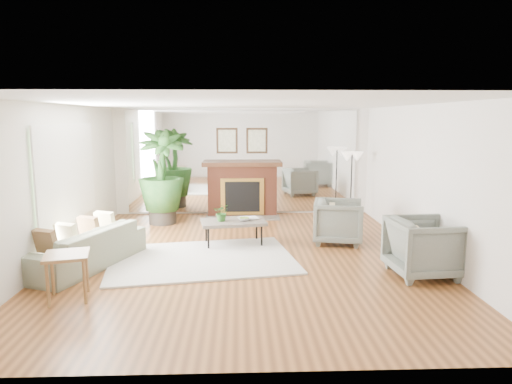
{
  "coord_description": "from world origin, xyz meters",
  "views": [
    {
      "loc": [
        -0.07,
        -7.3,
        2.27
      ],
      "look_at": [
        0.22,
        0.6,
        0.99
      ],
      "focal_mm": 32.0,
      "sensor_mm": 36.0,
      "label": 1
    }
  ],
  "objects_px": {
    "armchair_front": "(424,247)",
    "potted_ficus": "(161,174)",
    "armchair_back": "(338,221)",
    "floor_lamp": "(352,162)",
    "sofa": "(85,247)",
    "coffee_table": "(233,223)",
    "side_table": "(67,261)",
    "fireplace": "(242,188)"
  },
  "relations": [
    {
      "from": "armchair_front",
      "to": "potted_ficus",
      "type": "bearing_deg",
      "value": 46.58
    },
    {
      "from": "armchair_back",
      "to": "armchair_front",
      "type": "height_order",
      "value": "armchair_front"
    },
    {
      "from": "armchair_front",
      "to": "floor_lamp",
      "type": "relative_size",
      "value": 0.61
    },
    {
      "from": "sofa",
      "to": "potted_ficus",
      "type": "xyz_separation_m",
      "value": [
        0.7,
        2.91,
        0.78
      ]
    },
    {
      "from": "armchair_front",
      "to": "potted_ficus",
      "type": "distance_m",
      "value": 5.63
    },
    {
      "from": "coffee_table",
      "to": "side_table",
      "type": "bearing_deg",
      "value": -130.23
    },
    {
      "from": "floor_lamp",
      "to": "sofa",
      "type": "bearing_deg",
      "value": -147.69
    },
    {
      "from": "armchair_back",
      "to": "side_table",
      "type": "distance_m",
      "value": 4.71
    },
    {
      "from": "armchair_back",
      "to": "floor_lamp",
      "type": "bearing_deg",
      "value": -8.07
    },
    {
      "from": "fireplace",
      "to": "potted_ficus",
      "type": "bearing_deg",
      "value": -156.38
    },
    {
      "from": "coffee_table",
      "to": "potted_ficus",
      "type": "bearing_deg",
      "value": 131.17
    },
    {
      "from": "potted_ficus",
      "to": "floor_lamp",
      "type": "distance_m",
      "value": 4.18
    },
    {
      "from": "floor_lamp",
      "to": "armchair_back",
      "type": "bearing_deg",
      "value": -109.99
    },
    {
      "from": "sofa",
      "to": "fireplace",
      "type": "bearing_deg",
      "value": 168.01
    },
    {
      "from": "sofa",
      "to": "coffee_table",
      "type": "bearing_deg",
      "value": 138.0
    },
    {
      "from": "coffee_table",
      "to": "floor_lamp",
      "type": "height_order",
      "value": "floor_lamp"
    },
    {
      "from": "sofa",
      "to": "armchair_back",
      "type": "distance_m",
      "value": 4.37
    },
    {
      "from": "armchair_back",
      "to": "side_table",
      "type": "relative_size",
      "value": 1.37
    },
    {
      "from": "floor_lamp",
      "to": "side_table",
      "type": "bearing_deg",
      "value": -136.71
    },
    {
      "from": "coffee_table",
      "to": "armchair_front",
      "type": "relative_size",
      "value": 1.3
    },
    {
      "from": "coffee_table",
      "to": "armchair_back",
      "type": "height_order",
      "value": "armchair_back"
    },
    {
      "from": "coffee_table",
      "to": "potted_ficus",
      "type": "relative_size",
      "value": 0.6
    },
    {
      "from": "fireplace",
      "to": "side_table",
      "type": "bearing_deg",
      "value": -114.18
    },
    {
      "from": "sofa",
      "to": "potted_ficus",
      "type": "distance_m",
      "value": 3.09
    },
    {
      "from": "fireplace",
      "to": "coffee_table",
      "type": "bearing_deg",
      "value": -94.07
    },
    {
      "from": "sofa",
      "to": "armchair_back",
      "type": "xyz_separation_m",
      "value": [
        4.19,
        1.21,
        0.09
      ]
    },
    {
      "from": "sofa",
      "to": "floor_lamp",
      "type": "bearing_deg",
      "value": 144.03
    },
    {
      "from": "coffee_table",
      "to": "potted_ficus",
      "type": "height_order",
      "value": "potted_ficus"
    },
    {
      "from": "side_table",
      "to": "potted_ficus",
      "type": "distance_m",
      "value": 4.29
    },
    {
      "from": "fireplace",
      "to": "sofa",
      "type": "height_order",
      "value": "fireplace"
    },
    {
      "from": "armchair_back",
      "to": "side_table",
      "type": "xyz_separation_m",
      "value": [
        -3.98,
        -2.52,
        0.1
      ]
    },
    {
      "from": "fireplace",
      "to": "coffee_table",
      "type": "xyz_separation_m",
      "value": [
        -0.18,
        -2.55,
        -0.24
      ]
    },
    {
      "from": "fireplace",
      "to": "floor_lamp",
      "type": "xyz_separation_m",
      "value": [
        2.43,
        -0.59,
        0.65
      ]
    },
    {
      "from": "side_table",
      "to": "floor_lamp",
      "type": "bearing_deg",
      "value": 43.29
    },
    {
      "from": "fireplace",
      "to": "armchair_back",
      "type": "bearing_deg",
      "value": -54.71
    },
    {
      "from": "sofa",
      "to": "armchair_front",
      "type": "bearing_deg",
      "value": 104.86
    },
    {
      "from": "armchair_back",
      "to": "potted_ficus",
      "type": "xyz_separation_m",
      "value": [
        -3.49,
        1.7,
        0.68
      ]
    },
    {
      "from": "coffee_table",
      "to": "potted_ficus",
      "type": "distance_m",
      "value": 2.47
    },
    {
      "from": "coffee_table",
      "to": "armchair_back",
      "type": "xyz_separation_m",
      "value": [
        1.92,
        0.09,
        -0.02
      ]
    },
    {
      "from": "coffee_table",
      "to": "armchair_back",
      "type": "bearing_deg",
      "value": 2.62
    },
    {
      "from": "coffee_table",
      "to": "sofa",
      "type": "xyz_separation_m",
      "value": [
        -2.27,
        -1.12,
        -0.11
      ]
    },
    {
      "from": "armchair_front",
      "to": "floor_lamp",
      "type": "bearing_deg",
      "value": -1.73
    }
  ]
}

